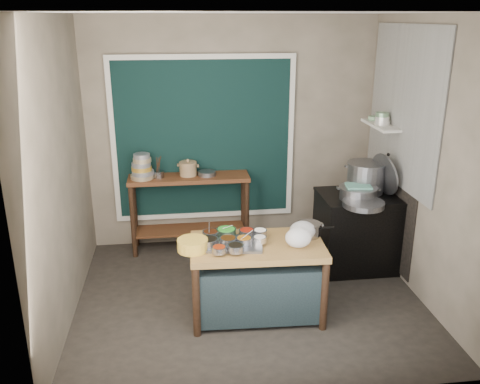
{
  "coord_description": "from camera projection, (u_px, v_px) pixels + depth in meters",
  "views": [
    {
      "loc": [
        -0.68,
        -4.59,
        2.77
      ],
      "look_at": [
        -0.06,
        0.25,
        1.08
      ],
      "focal_mm": 38.0,
      "sensor_mm": 36.0,
      "label": 1
    }
  ],
  "objects": [
    {
      "name": "shelf_bowl_stack",
      "position": [
        382.0,
        119.0,
        5.7
      ],
      "size": [
        0.17,
        0.17,
        0.13
      ],
      "color": "silver",
      "rests_on": "wall_shelf"
    },
    {
      "name": "stove_top",
      "position": [
        361.0,
        196.0,
        5.68
      ],
      "size": [
        0.92,
        0.69,
        0.03
      ],
      "primitive_type": "cube",
      "color": "black",
      "rests_on": "stove_block"
    },
    {
      "name": "ceramic_crock",
      "position": [
        188.0,
        169.0,
        6.11
      ],
      "size": [
        0.27,
        0.27,
        0.15
      ],
      "primitive_type": null,
      "rotation": [
        0.0,
        0.0,
        -0.25
      ],
      "color": "#8C6B4C",
      "rests_on": "back_counter"
    },
    {
      "name": "plastic_bag_b",
      "position": [
        302.0,
        231.0,
        4.82
      ],
      "size": [
        0.27,
        0.24,
        0.19
      ],
      "primitive_type": "ellipsoid",
      "rotation": [
        0.0,
        0.0,
        -0.11
      ],
      "color": "white",
      "rests_on": "prep_table"
    },
    {
      "name": "yellow_basin",
      "position": [
        193.0,
        245.0,
        4.61
      ],
      "size": [
        0.35,
        0.35,
        0.11
      ],
      "primitive_type": "cylinder",
      "rotation": [
        0.0,
        0.0,
        0.27
      ],
      "color": "#C2893D",
      "rests_on": "prep_table"
    },
    {
      "name": "back_wall",
      "position": [
        232.0,
        134.0,
        6.24
      ],
      "size": [
        3.5,
        0.02,
        2.8
      ],
      "primitive_type": "cube",
      "color": "gray",
      "rests_on": "floor"
    },
    {
      "name": "wall_shelf",
      "position": [
        381.0,
        125.0,
        5.76
      ],
      "size": [
        0.22,
        0.7,
        0.03
      ],
      "primitive_type": "cube",
      "color": "beige",
      "rests_on": "right_wall"
    },
    {
      "name": "soot_patch",
      "position": [
        390.0,
        205.0,
        5.88
      ],
      "size": [
        0.01,
        1.3,
        1.3
      ],
      "primitive_type": "cube",
      "color": "black",
      "rests_on": "right_wall"
    },
    {
      "name": "prep_table",
      "position": [
        257.0,
        279.0,
        4.89
      ],
      "size": [
        1.28,
        0.77,
        0.75
      ],
      "primitive_type": "cube",
      "rotation": [
        0.0,
        0.0,
        -0.04
      ],
      "color": "olive",
      "rests_on": "floor"
    },
    {
      "name": "bowl_stack",
      "position": [
        142.0,
        168.0,
        5.97
      ],
      "size": [
        0.27,
        0.27,
        0.3
      ],
      "color": "tan",
      "rests_on": "back_counter"
    },
    {
      "name": "wide_bowl",
      "position": [
        207.0,
        173.0,
        6.12
      ],
      "size": [
        0.22,
        0.22,
        0.05
      ],
      "primitive_type": "cylinder",
      "rotation": [
        0.0,
        0.0,
        -0.05
      ],
      "color": "gray",
      "rests_on": "back_counter"
    },
    {
      "name": "pot_lid",
      "position": [
        385.0,
        174.0,
        5.62
      ],
      "size": [
        0.22,
        0.49,
        0.47
      ],
      "primitive_type": "cylinder",
      "rotation": [
        0.0,
        1.36,
        0.2
      ],
      "color": "gray",
      "rests_on": "stove_top"
    },
    {
      "name": "stove_block",
      "position": [
        358.0,
        232.0,
        5.83
      ],
      "size": [
        0.9,
        0.68,
        0.85
      ],
      "primitive_type": "cube",
      "color": "black",
      "rests_on": "floor"
    },
    {
      "name": "condiment_tray",
      "position": [
        233.0,
        244.0,
        4.74
      ],
      "size": [
        0.59,
        0.46,
        0.02
      ],
      "primitive_type": "cube",
      "rotation": [
        0.0,
        0.0,
        -0.15
      ],
      "color": "gray",
      "rests_on": "prep_table"
    },
    {
      "name": "tile_panel",
      "position": [
        403.0,
        108.0,
        5.41
      ],
      "size": [
        0.02,
        1.7,
        1.7
      ],
      "primitive_type": "cube",
      "color": "#B2B2AA",
      "rests_on": "right_wall"
    },
    {
      "name": "shelf_bowl_green",
      "position": [
        374.0,
        118.0,
        5.96
      ],
      "size": [
        0.15,
        0.15,
        0.05
      ],
      "primitive_type": "cylinder",
      "rotation": [
        0.0,
        0.0,
        -0.17
      ],
      "color": "gray",
      "rests_on": "wall_shelf"
    },
    {
      "name": "saucepan",
      "position": [
        308.0,
        230.0,
        4.91
      ],
      "size": [
        0.25,
        0.25,
        0.13
      ],
      "primitive_type": null,
      "rotation": [
        0.0,
        0.0,
        -0.03
      ],
      "color": "gray",
      "rests_on": "prep_table"
    },
    {
      "name": "steamer",
      "position": [
        358.0,
        193.0,
        5.53
      ],
      "size": [
        0.51,
        0.51,
        0.14
      ],
      "primitive_type": null,
      "rotation": [
        0.0,
        0.0,
        -0.22
      ],
      "color": "gray",
      "rests_on": "stove_top"
    },
    {
      "name": "condiment_bowls",
      "position": [
        231.0,
        239.0,
        4.74
      ],
      "size": [
        0.65,
        0.51,
        0.08
      ],
      "color": "gray",
      "rests_on": "condiment_tray"
    },
    {
      "name": "right_wall",
      "position": [
        425.0,
        162.0,
        5.04
      ],
      "size": [
        0.02,
        3.0,
        2.8
      ],
      "primitive_type": "cube",
      "color": "gray",
      "rests_on": "floor"
    },
    {
      "name": "curtain_panel",
      "position": [
        204.0,
        139.0,
        6.18
      ],
      "size": [
        2.1,
        0.02,
        1.9
      ],
      "primitive_type": "cube",
      "color": "black",
      "rests_on": "back_wall"
    },
    {
      "name": "shallow_pan",
      "position": [
        363.0,
        204.0,
        5.32
      ],
      "size": [
        0.48,
        0.48,
        0.06
      ],
      "primitive_type": "cylinder",
      "rotation": [
        0.0,
        0.0,
        0.1
      ],
      "color": "gray",
      "rests_on": "stove_top"
    },
    {
      "name": "left_wall",
      "position": [
        59.0,
        175.0,
        4.62
      ],
      "size": [
        0.02,
        3.0,
        2.8
      ],
      "primitive_type": "cube",
      "color": "gray",
      "rests_on": "floor"
    },
    {
      "name": "utensil_cup",
      "position": [
        159.0,
        174.0,
        6.04
      ],
      "size": [
        0.17,
        0.17,
        0.08
      ],
      "primitive_type": "cylinder",
      "rotation": [
        0.0,
        0.0,
        -0.32
      ],
      "color": "gray",
      "rests_on": "back_counter"
    },
    {
      "name": "floor",
      "position": [
        249.0,
        298.0,
        5.29
      ],
      "size": [
        3.5,
        3.0,
        0.02
      ],
      "primitive_type": "cube",
      "color": "#2B2621",
      "rests_on": "ground"
    },
    {
      "name": "stock_pot",
      "position": [
        365.0,
        177.0,
        5.71
      ],
      "size": [
        0.56,
        0.56,
        0.35
      ],
      "primitive_type": null,
      "rotation": [
        0.0,
        0.0,
        -0.31
      ],
      "color": "gray",
      "rests_on": "stove_top"
    },
    {
      "name": "green_cloth",
      "position": [
        359.0,
        186.0,
        5.5
      ],
      "size": [
        0.29,
        0.24,
        0.02
      ],
      "primitive_type": "cube",
      "rotation": [
        0.0,
        0.0,
        -0.14
      ],
      "color": "#68ADA0",
      "rests_on": "steamer"
    },
    {
      "name": "ceiling",
      "position": [
        251.0,
        11.0,
        4.37
      ],
      "size": [
        3.5,
        3.0,
        0.02
      ],
      "primitive_type": "cube",
      "color": "gray",
      "rests_on": "back_wall"
    },
    {
      "name": "back_counter",
      "position": [
        190.0,
        213.0,
        6.27
      ],
      "size": [
        1.45,
        0.4,
        0.95
      ],
      "primitive_type": "cube",
      "color": "#4E2B16",
      "rests_on": "floor"
    },
    {
      "name": "curtain_frame",
      "position": [
        204.0,
        140.0,
        6.17
      ],
      "size": [
        2.22,
        0.03,
        2.02
      ],
      "primitive_type": null,
      "color": "beige",
      "rests_on": "back_wall"
    },
    {
      "name": "plastic_bag_a",
      "position": [
        298.0,
        238.0,
        4.67
      ],
      "size": [
        0.28,
        0.26,
        0.18
      ],
      "primitive_type": "ellipsoid",
      "rotation": [
        0.0,
        0.0,
        0.22
      ],
      "color": "white",
      "rests_on": "prep_table"
    }
  ]
}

